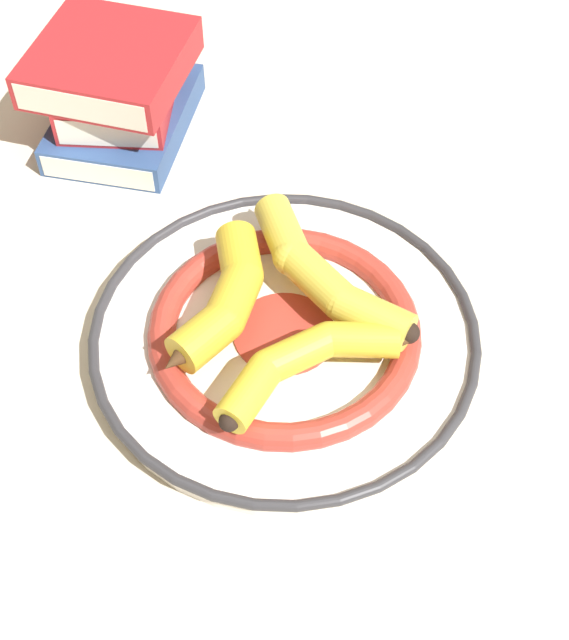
# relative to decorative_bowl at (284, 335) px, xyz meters

# --- Properties ---
(ground_plane) EXTENTS (2.80, 2.80, 0.00)m
(ground_plane) POSITION_rel_decorative_bowl_xyz_m (0.03, 0.02, -0.02)
(ground_plane) COLOR beige
(decorative_bowl) EXTENTS (0.35, 0.35, 0.03)m
(decorative_bowl) POSITION_rel_decorative_bowl_xyz_m (0.00, 0.00, 0.00)
(decorative_bowl) COLOR white
(decorative_bowl) RESTS_ON ground_plane
(banana_a) EXTENTS (0.15, 0.11, 0.04)m
(banana_a) POSITION_rel_decorative_bowl_xyz_m (-0.02, -0.05, 0.04)
(banana_a) COLOR gold
(banana_a) RESTS_ON decorative_bowl
(banana_b) EXTENTS (0.20, 0.10, 0.03)m
(banana_b) POSITION_rel_decorative_bowl_xyz_m (-0.03, 0.04, 0.04)
(banana_b) COLOR gold
(banana_b) RESTS_ON decorative_bowl
(banana_c) EXTENTS (0.08, 0.18, 0.03)m
(banana_c) POSITION_rel_decorative_bowl_xyz_m (0.05, 0.01, 0.03)
(banana_c) COLOR yellow
(banana_c) RESTS_ON decorative_bowl
(book_stack) EXTENTS (0.22, 0.21, 0.11)m
(book_stack) POSITION_rel_decorative_bowl_xyz_m (-0.34, -0.10, 0.04)
(book_stack) COLOR #2D4C84
(book_stack) RESTS_ON ground_plane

